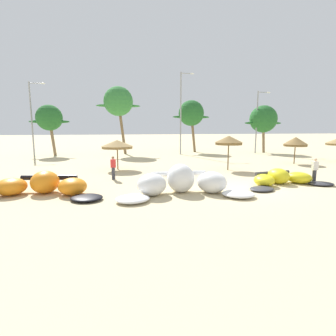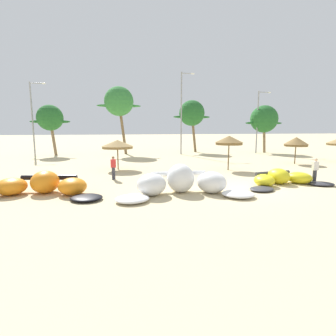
# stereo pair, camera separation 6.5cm
# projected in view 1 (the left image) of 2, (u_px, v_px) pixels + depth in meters

# --- Properties ---
(ground_plane) EXTENTS (260.00, 260.00, 0.00)m
(ground_plane) POSITION_uv_depth(u_px,v_px,m) (246.00, 187.00, 15.93)
(ground_plane) COLOR beige
(kite_far_left) EXTENTS (7.19, 3.98, 1.23)m
(kite_far_left) POSITION_uv_depth(u_px,v_px,m) (42.00, 186.00, 13.98)
(kite_far_left) COLOR black
(kite_far_left) RESTS_ON ground
(kite_left) EXTENTS (7.51, 3.48, 1.58)m
(kite_left) POSITION_uv_depth(u_px,v_px,m) (182.00, 183.00, 14.16)
(kite_left) COLOR white
(kite_left) RESTS_ON ground
(kite_left_of_center) EXTENTS (6.24, 3.22, 0.98)m
(kite_left_of_center) POSITION_uv_depth(u_px,v_px,m) (282.00, 179.00, 16.54)
(kite_left_of_center) COLOR #333338
(kite_left_of_center) RESTS_ON ground
(beach_umbrella_near_van) EXTENTS (2.71, 2.71, 2.53)m
(beach_umbrella_near_van) POSITION_uv_depth(u_px,v_px,m) (117.00, 144.00, 22.30)
(beach_umbrella_near_van) COLOR brown
(beach_umbrella_near_van) RESTS_ON ground
(beach_umbrella_middle) EXTENTS (2.33, 2.33, 2.89)m
(beach_umbrella_middle) POSITION_uv_depth(u_px,v_px,m) (229.00, 140.00, 22.05)
(beach_umbrella_middle) COLOR brown
(beach_umbrella_middle) RESTS_ON ground
(beach_umbrella_near_palms) EXTENTS (2.29, 2.29, 2.66)m
(beach_umbrella_near_palms) POSITION_uv_depth(u_px,v_px,m) (296.00, 142.00, 25.89)
(beach_umbrella_near_palms) COLOR brown
(beach_umbrella_near_palms) RESTS_ON ground
(person_near_kites) EXTENTS (0.36, 0.24, 1.62)m
(person_near_kites) POSITION_uv_depth(u_px,v_px,m) (113.00, 168.00, 18.07)
(person_near_kites) COLOR #383842
(person_near_kites) RESTS_ON ground
(person_by_umbrellas) EXTENTS (0.36, 0.24, 1.62)m
(person_by_umbrellas) POSITION_uv_depth(u_px,v_px,m) (315.00, 171.00, 16.93)
(person_by_umbrellas) COLOR #383842
(person_by_umbrellas) RESTS_ON ground
(palm_leftmost) EXTENTS (4.88, 3.26, 6.45)m
(palm_leftmost) POSITION_uv_depth(u_px,v_px,m) (49.00, 118.00, 33.38)
(palm_leftmost) COLOR #7F6647
(palm_leftmost) RESTS_ON ground
(palm_left) EXTENTS (5.81, 3.87, 8.97)m
(palm_left) POSITION_uv_depth(u_px,v_px,m) (118.00, 102.00, 34.91)
(palm_left) COLOR brown
(palm_left) RESTS_ON ground
(palm_left_of_gap) EXTENTS (5.52, 3.68, 7.50)m
(palm_left_of_gap) POSITION_uv_depth(u_px,v_px,m) (191.00, 113.00, 38.14)
(palm_left_of_gap) COLOR brown
(palm_left_of_gap) RESTS_ON ground
(palm_center_left) EXTENTS (5.74, 3.83, 6.71)m
(palm_center_left) POSITION_uv_depth(u_px,v_px,m) (263.00, 119.00, 37.41)
(palm_center_left) COLOR #7F6647
(palm_center_left) RESTS_ON ground
(lamppost_west) EXTENTS (1.94, 0.24, 9.07)m
(lamppost_west) POSITION_uv_depth(u_px,v_px,m) (33.00, 115.00, 32.38)
(lamppost_west) COLOR gray
(lamppost_west) RESTS_ON ground
(lamppost_west_center) EXTENTS (1.86, 0.24, 10.70)m
(lamppost_west_center) POSITION_uv_depth(u_px,v_px,m) (182.00, 110.00, 34.71)
(lamppost_west_center) COLOR gray
(lamppost_west_center) RESTS_ON ground
(lamppost_east_center) EXTENTS (1.98, 0.24, 8.56)m
(lamppost_east_center) POSITION_uv_depth(u_px,v_px,m) (258.00, 119.00, 36.71)
(lamppost_east_center) COLOR gray
(lamppost_east_center) RESTS_ON ground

